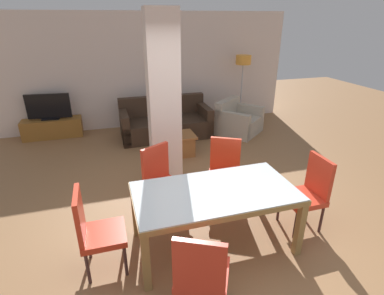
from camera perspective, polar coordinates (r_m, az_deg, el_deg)
ground_plane at (r=3.88m, az=4.06°, el=-17.73°), size 18.00×18.00×0.00m
back_wall at (r=7.59m, az=-8.51°, el=14.17°), size 7.20×0.09×2.70m
divider_pillar at (r=4.61m, az=-5.37°, el=8.28°), size 0.47×0.32×2.70m
dining_table at (r=3.51m, az=4.35°, el=-10.14°), size 1.85×0.97×0.76m
dining_chair_head_left at (r=3.39m, az=-18.07°, el=-14.49°), size 0.46×0.46×0.98m
dining_chair_far_left at (r=4.14m, az=-5.81°, el=-5.90°), size 0.62×0.62×0.98m
dining_chair_head_right at (r=4.13m, az=21.35°, el=-7.62°), size 0.46×0.46×0.98m
dining_chair_near_left at (r=2.80m, az=1.79°, el=-22.82°), size 0.62×0.62×0.98m
dining_chair_far_right at (r=4.36m, az=6.07°, el=-4.27°), size 0.62×0.62×0.98m
sofa at (r=6.99m, az=-5.11°, el=4.56°), size 2.02×0.95×0.87m
armchair at (r=7.24m, az=8.75°, el=4.90°), size 1.27×1.26×0.77m
coffee_table at (r=6.02m, az=-2.36°, el=0.67°), size 0.60×0.55×0.42m
bottle at (r=5.76m, az=-2.91°, el=2.95°), size 0.08×0.08×0.29m
tv_stand at (r=7.61m, az=-25.00°, el=3.36°), size 1.28×0.40×0.43m
tv_screen at (r=7.47m, az=-25.65°, el=6.95°), size 0.94×0.24×0.59m
floor_lamp at (r=7.84m, az=9.70°, el=15.08°), size 0.38×0.38×1.70m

